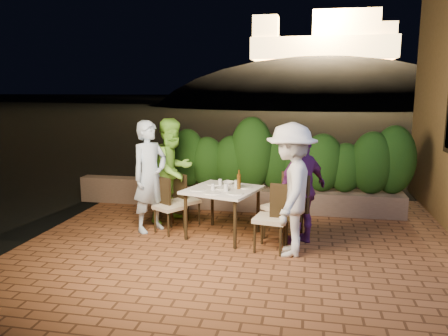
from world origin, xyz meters
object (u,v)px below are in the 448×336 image
(diner_green, at_px, (173,171))
(chair_right_front, at_px, (271,217))
(diner_white, at_px, (291,190))
(beer_bottle, at_px, (239,179))
(diner_blue, at_px, (150,176))
(parapet_lamp, at_px, (159,176))
(chair_left_front, at_px, (169,206))
(bowl, at_px, (228,183))
(diner_purple, at_px, (302,189))
(chair_left_back, at_px, (186,200))
(chair_right_back, at_px, (283,206))
(dining_table, at_px, (223,212))

(diner_green, bearing_deg, chair_right_front, -94.06)
(diner_white, bearing_deg, beer_bottle, -123.50)
(diner_blue, height_order, parapet_lamp, diner_blue)
(chair_left_front, xyz_separation_m, diner_green, (-0.12, 0.60, 0.45))
(bowl, bearing_deg, diner_purple, -20.09)
(bowl, bearing_deg, chair_left_back, 169.83)
(chair_left_front, bearing_deg, diner_green, 134.03)
(chair_right_back, xyz_separation_m, diner_purple, (0.27, -0.11, 0.29))
(bowl, bearing_deg, chair_right_back, -19.25)
(diner_blue, bearing_deg, beer_bottle, -60.04)
(diner_blue, relative_size, diner_green, 1.00)
(diner_blue, bearing_deg, diner_green, 11.55)
(diner_blue, bearing_deg, chair_right_back, -59.71)
(chair_left_back, height_order, parapet_lamp, chair_left_back)
(chair_right_front, bearing_deg, diner_green, -21.61)
(chair_left_back, xyz_separation_m, chair_right_front, (1.51, -0.93, 0.06))
(diner_blue, height_order, diner_white, diner_white)
(chair_right_back, bearing_deg, beer_bottle, 37.62)
(dining_table, relative_size, diner_blue, 0.56)
(dining_table, distance_m, diner_green, 1.26)
(diner_white, distance_m, diner_purple, 0.49)
(chair_left_back, bearing_deg, diner_white, 7.72)
(chair_right_back, bearing_deg, chair_left_front, 37.96)
(chair_left_front, xyz_separation_m, chair_right_back, (1.78, 0.01, 0.09))
(bowl, distance_m, chair_right_front, 1.14)
(chair_right_back, bearing_deg, diner_purple, -165.15)
(chair_left_front, xyz_separation_m, chair_right_front, (1.64, -0.48, 0.05))
(chair_left_back, distance_m, diner_green, 0.55)
(beer_bottle, relative_size, diner_purple, 0.18)
(chair_left_back, bearing_deg, beer_bottle, 13.01)
(bowl, relative_size, parapet_lamp, 1.32)
(parapet_lamp, bearing_deg, chair_right_back, -32.77)
(diner_blue, xyz_separation_m, diner_purple, (2.37, -0.14, -0.07))
(bowl, xyz_separation_m, diner_purple, (1.16, -0.43, 0.04))
(chair_right_back, bearing_deg, parapet_lamp, 4.93)
(diner_purple, distance_m, parapet_lamp, 3.31)
(bowl, xyz_separation_m, diner_green, (-1.00, 0.28, 0.11))
(diner_blue, relative_size, parapet_lamp, 12.63)
(diner_blue, relative_size, diner_white, 0.98)
(diner_blue, distance_m, diner_white, 2.31)
(chair_left_back, relative_size, parapet_lamp, 6.03)
(diner_purple, height_order, parapet_lamp, diner_purple)
(chair_right_back, height_order, diner_green, diner_green)
(chair_right_back, relative_size, diner_white, 0.58)
(dining_table, relative_size, chair_left_front, 1.15)
(diner_green, bearing_deg, bowl, -78.10)
(dining_table, distance_m, chair_left_back, 0.86)
(bowl, bearing_deg, beer_bottle, -54.48)
(chair_right_front, distance_m, diner_white, 0.50)
(chair_right_front, bearing_deg, chair_right_back, -95.87)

